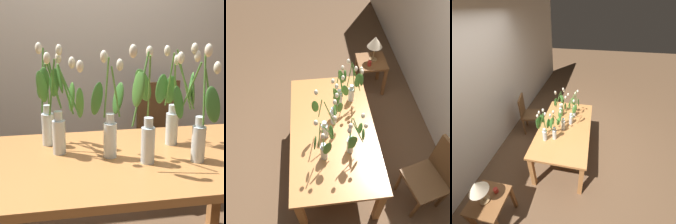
{
  "view_description": "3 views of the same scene",
  "coord_description": "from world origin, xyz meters",
  "views": [
    {
      "loc": [
        -0.35,
        -1.57,
        1.41
      ],
      "look_at": [
        -0.08,
        -0.07,
        1.0
      ],
      "focal_mm": 53.71,
      "sensor_mm": 36.0,
      "label": 1
    },
    {
      "loc": [
        1.49,
        -0.11,
        2.75
      ],
      "look_at": [
        -0.08,
        0.07,
        0.89
      ],
      "focal_mm": 37.43,
      "sensor_mm": 36.0,
      "label": 2
    },
    {
      "loc": [
        -2.02,
        -0.38,
        2.54
      ],
      "look_at": [
        0.08,
        0.03,
        1.0
      ],
      "focal_mm": 24.14,
      "sensor_mm": 36.0,
      "label": 3
    }
  ],
  "objects": [
    {
      "name": "ground_plane",
      "position": [
        0.0,
        0.0,
        0.0
      ],
      "size": [
        18.0,
        18.0,
        0.0
      ],
      "primitive_type": "plane",
      "color": "brown"
    },
    {
      "name": "room_wall_rear",
      "position": [
        0.0,
        1.47,
        1.35
      ],
      "size": [
        9.0,
        0.1,
        2.7
      ],
      "primitive_type": "cube",
      "color": "silver",
      "rests_on": "ground"
    },
    {
      "name": "dining_table",
      "position": [
        0.0,
        0.0,
        0.65
      ],
      "size": [
        1.6,
        0.9,
        0.74
      ],
      "color": "#B7753D",
      "rests_on": "ground"
    },
    {
      "name": "tulip_vase_0",
      "position": [
        0.09,
        -0.08,
        0.94
      ],
      "size": [
        0.17,
        0.24,
        0.58
      ],
      "color": "silver",
      "rests_on": "dining_table"
    },
    {
      "name": "tulip_vase_1",
      "position": [
        -0.31,
        0.11,
        0.94
      ],
      "size": [
        0.26,
        0.21,
        0.53
      ],
      "color": "silver",
      "rests_on": "dining_table"
    },
    {
      "name": "tulip_vase_2",
      "position": [
        0.33,
        0.16,
        0.96
      ],
      "size": [
        0.22,
        0.2,
        0.57
      ],
      "color": "silver",
      "rests_on": "dining_table"
    },
    {
      "name": "tulip_vase_3",
      "position": [
        -0.07,
        0.03,
        0.92
      ],
      "size": [
        0.2,
        0.14,
        0.54
      ],
      "color": "silver",
      "rests_on": "dining_table"
    },
    {
      "name": "tulip_vase_4",
      "position": [
        -0.37,
        0.27,
        0.98
      ],
      "size": [
        0.17,
        0.25,
        0.57
      ],
      "color": "silver",
      "rests_on": "dining_table"
    },
    {
      "name": "tulip_vase_5",
      "position": [
        0.35,
        -0.11,
        0.94
      ],
      "size": [
        0.23,
        0.22,
        0.58
      ],
      "color": "silver",
      "rests_on": "dining_table"
    },
    {
      "name": "dining_chair",
      "position": [
        0.56,
        0.99,
        0.52
      ],
      "size": [
        0.49,
        0.49,
        0.93
      ],
      "color": "brown",
      "rests_on": "ground"
    },
    {
      "name": "side_table",
      "position": [
        -1.33,
        0.73,
        0.43
      ],
      "size": [
        0.44,
        0.44,
        0.55
      ],
      "color": "brown",
      "rests_on": "ground"
    },
    {
      "name": "table_lamp",
      "position": [
        -1.35,
        0.75,
        0.86
      ],
      "size": [
        0.22,
        0.22,
        0.4
      ],
      "color": "olive",
      "rests_on": "side_table"
    },
    {
      "name": "pillar_candle",
      "position": [
        -1.23,
        0.67,
        0.59
      ],
      "size": [
        0.06,
        0.06,
        0.07
      ],
      "primitive_type": "cylinder",
      "color": "#B72D23",
      "rests_on": "side_table"
    }
  ]
}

